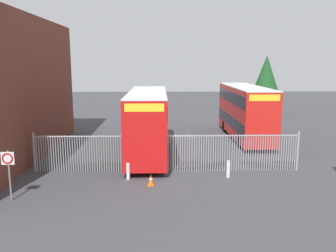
% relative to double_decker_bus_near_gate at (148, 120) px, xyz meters
% --- Properties ---
extents(ground_plane, '(100.00, 100.00, 0.00)m').
position_rel_double_decker_bus_near_gate_xyz_m(ground_plane, '(1.40, 4.12, -2.42)').
color(ground_plane, '#3D3D42').
extents(palisade_fence, '(15.71, 0.14, 2.35)m').
position_rel_double_decker_bus_near_gate_xyz_m(palisade_fence, '(1.25, -3.88, -1.24)').
color(palisade_fence, gray).
rests_on(palisade_fence, ground).
extents(double_decker_bus_near_gate, '(2.54, 10.81, 4.42)m').
position_rel_double_decker_bus_near_gate_xyz_m(double_decker_bus_near_gate, '(0.00, 0.00, 0.00)').
color(double_decker_bus_near_gate, red).
rests_on(double_decker_bus_near_gate, ground).
extents(double_decker_bus_behind_fence_left, '(2.54, 10.81, 4.42)m').
position_rel_double_decker_bus_near_gate_xyz_m(double_decker_bus_behind_fence_left, '(7.99, 5.12, 0.00)').
color(double_decker_bus_behind_fence_left, red).
rests_on(double_decker_bus_behind_fence_left, ground).
extents(bollard_near_left, '(0.20, 0.20, 0.95)m').
position_rel_double_decker_bus_near_gate_xyz_m(bollard_near_left, '(-0.93, -5.36, -1.95)').
color(bollard_near_left, silver).
rests_on(bollard_near_left, ground).
extents(bollard_center_front, '(0.20, 0.20, 0.95)m').
position_rel_double_decker_bus_near_gate_xyz_m(bollard_center_front, '(4.66, -5.13, -1.95)').
color(bollard_center_front, silver).
rests_on(bollard_center_front, ground).
extents(traffic_cone_by_gate, '(0.34, 0.34, 0.59)m').
position_rel_double_decker_bus_near_gate_xyz_m(traffic_cone_by_gate, '(0.34, -6.35, -2.13)').
color(traffic_cone_by_gate, orange).
rests_on(traffic_cone_by_gate, ground).
extents(speed_limit_sign_post, '(0.60, 0.14, 2.40)m').
position_rel_double_decker_bus_near_gate_xyz_m(speed_limit_sign_post, '(-6.15, -8.26, -0.65)').
color(speed_limit_sign_post, slate).
rests_on(speed_limit_sign_post, ground).
extents(tree_tall_back, '(3.63, 3.63, 7.30)m').
position_rel_double_decker_bus_near_gate_xyz_m(tree_tall_back, '(14.33, 20.47, 2.27)').
color(tree_tall_back, '#4C3823').
rests_on(tree_tall_back, ground).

